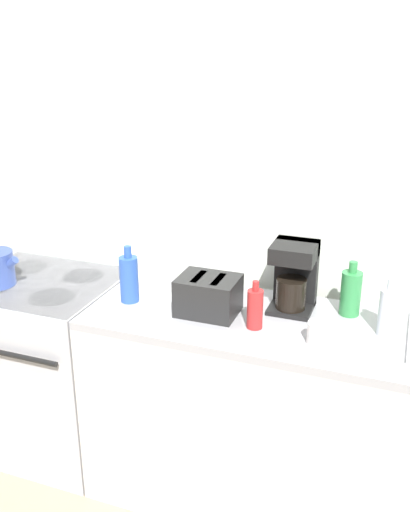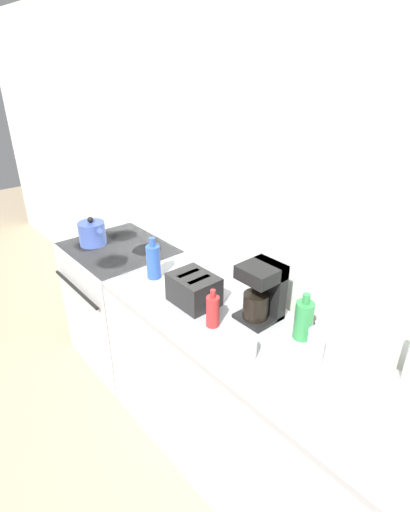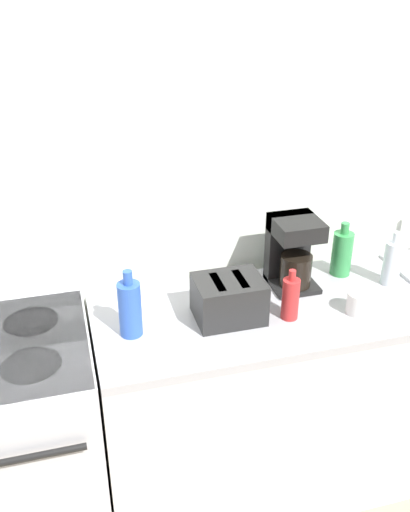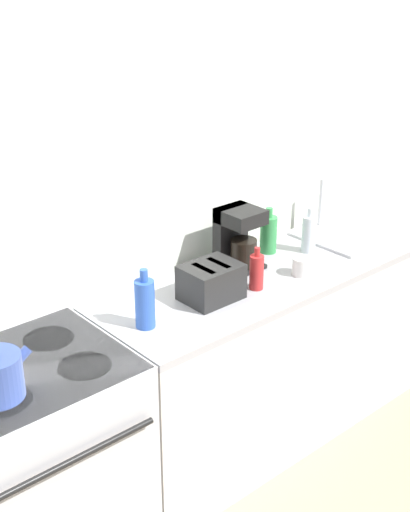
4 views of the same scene
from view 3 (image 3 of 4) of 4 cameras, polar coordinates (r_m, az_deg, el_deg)
wall_back at (r=2.32m, az=-6.32°, el=6.34°), size 8.00×0.05×2.60m
stove at (r=2.44m, az=-19.57°, el=-17.27°), size 0.74×0.68×0.92m
counter_block at (r=2.61m, az=11.09°, el=-12.83°), size 1.87×0.61×0.92m
toaster at (r=2.14m, az=2.38°, el=-4.30°), size 0.25×0.20×0.16m
coffee_maker at (r=2.35m, az=8.75°, el=0.61°), size 0.18×0.20×0.30m
bottle_red at (r=2.16m, az=8.54°, el=-4.18°), size 0.06×0.06×0.20m
bottle_blue at (r=2.05m, az=-7.52°, el=-5.20°), size 0.08×0.08×0.26m
bottle_green at (r=2.49m, az=13.53°, el=0.32°), size 0.09×0.09×0.24m
bottle_clear at (r=2.47m, az=18.20°, el=-0.61°), size 0.07×0.07×0.24m
cup_white at (r=2.26m, az=15.15°, el=-4.54°), size 0.09×0.09×0.09m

